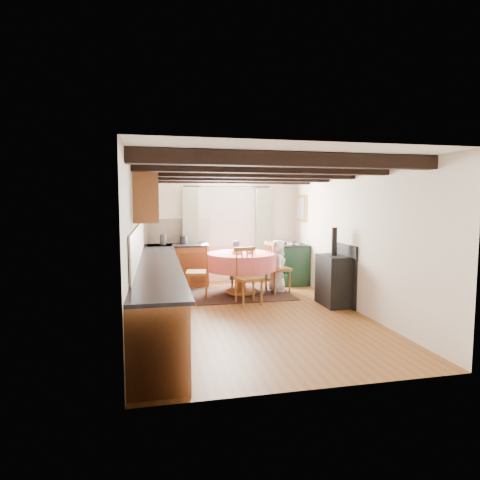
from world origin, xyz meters
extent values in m
cube|color=brown|center=(0.00, 0.00, 0.00)|extent=(3.60, 5.50, 0.00)
cube|color=white|center=(0.00, 0.00, 2.40)|extent=(3.60, 5.50, 0.00)
cube|color=silver|center=(0.00, 2.75, 1.20)|extent=(3.60, 0.00, 2.40)
cube|color=silver|center=(0.00, -2.75, 1.20)|extent=(3.60, 0.00, 2.40)
cube|color=silver|center=(-1.80, 0.00, 1.20)|extent=(0.00, 5.50, 2.40)
cube|color=silver|center=(1.80, 0.00, 1.20)|extent=(0.00, 5.50, 2.40)
cube|color=black|center=(0.00, -2.00, 2.31)|extent=(3.60, 0.16, 0.16)
cube|color=black|center=(0.00, -1.00, 2.31)|extent=(3.60, 0.16, 0.16)
cube|color=black|center=(0.00, 0.00, 2.31)|extent=(3.60, 0.16, 0.16)
cube|color=black|center=(0.00, 1.00, 2.31)|extent=(3.60, 0.16, 0.16)
cube|color=black|center=(0.00, 2.00, 2.31)|extent=(3.60, 0.16, 0.16)
cube|color=beige|center=(-1.78, 0.30, 1.20)|extent=(0.02, 4.50, 0.55)
cube|color=beige|center=(-1.00, 2.73, 1.20)|extent=(1.40, 0.02, 0.55)
cube|color=brown|center=(-1.50, 0.00, 0.44)|extent=(0.60, 5.30, 0.88)
cube|color=brown|center=(-1.05, 2.45, 0.44)|extent=(1.30, 0.60, 0.88)
cube|color=black|center=(-1.48, 0.00, 0.90)|extent=(0.64, 5.30, 0.04)
cube|color=black|center=(-1.05, 2.43, 0.90)|extent=(1.30, 0.64, 0.04)
cube|color=brown|center=(-1.63, 1.20, 1.95)|extent=(0.34, 1.80, 0.90)
cube|color=brown|center=(-1.63, -0.30, 1.90)|extent=(0.34, 0.90, 0.70)
cube|color=white|center=(0.10, 2.73, 1.60)|extent=(1.34, 0.03, 1.54)
cube|color=white|center=(0.10, 2.74, 1.60)|extent=(1.20, 0.01, 1.40)
cube|color=#94A58C|center=(-0.75, 2.65, 1.10)|extent=(0.35, 0.10, 2.10)
cube|color=#94A58C|center=(0.95, 2.65, 1.10)|extent=(0.35, 0.10, 2.10)
cylinder|color=black|center=(0.10, 2.65, 2.20)|extent=(2.00, 0.03, 0.03)
cube|color=gold|center=(1.77, 2.30, 1.70)|extent=(0.04, 0.50, 0.60)
cylinder|color=silver|center=(1.05, 2.72, 1.70)|extent=(0.30, 0.02, 0.30)
cube|color=black|center=(0.15, 1.39, 0.01)|extent=(1.95, 1.51, 0.01)
imported|color=#2B3245|center=(0.15, 1.98, 0.52)|extent=(0.41, 0.30, 1.03)
imported|color=silver|center=(0.92, 1.45, 0.54)|extent=(0.38, 0.55, 1.07)
imported|color=silver|center=(0.04, 1.32, 0.86)|extent=(0.29, 0.29, 0.06)
imported|color=silver|center=(0.31, 1.28, 0.86)|extent=(0.27, 0.27, 0.06)
imported|color=silver|center=(0.10, 1.32, 0.88)|extent=(0.11, 0.11, 0.10)
cylinder|color=#262628|center=(-1.36, 2.41, 1.03)|extent=(0.13, 0.13, 0.23)
cylinder|color=#262628|center=(-0.91, 2.50, 1.01)|extent=(0.16, 0.16, 0.18)
camera|label=1|loc=(-1.49, -6.23, 1.83)|focal=29.49mm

